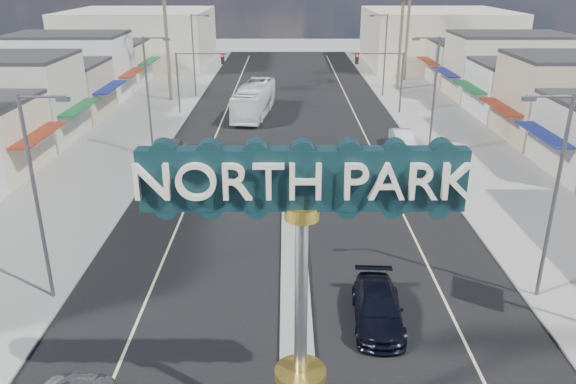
{
  "coord_description": "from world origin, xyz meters",
  "views": [
    {
      "loc": [
        -0.41,
        -11.2,
        13.38
      ],
      "look_at": [
        -0.31,
        11.93,
        4.22
      ],
      "focal_mm": 35.0,
      "sensor_mm": 36.0,
      "label": 1
    }
  ],
  "objects_px": {
    "traffic_signal_right": "(384,71)",
    "streetlight_l_far": "(195,51)",
    "streetlight_l_near": "(39,191)",
    "streetlight_r_mid": "(432,91)",
    "car_parked_right": "(402,139)",
    "streetlight_r_far": "(384,51)",
    "gateway_sign": "(301,270)",
    "streetlight_l_mid": "(150,91)",
    "suv_right": "(378,308)",
    "streetlight_r_near": "(552,190)",
    "traffic_signal_left": "(196,71)",
    "car_parked_left": "(171,151)",
    "city_bus": "(254,100)"
  },
  "relations": [
    {
      "from": "traffic_signal_left",
      "to": "streetlight_r_mid",
      "type": "distance_m",
      "value": 24.11
    },
    {
      "from": "streetlight_r_mid",
      "to": "car_parked_right",
      "type": "distance_m",
      "value": 5.14
    },
    {
      "from": "streetlight_l_mid",
      "to": "suv_right",
      "type": "bearing_deg",
      "value": -57.88
    },
    {
      "from": "traffic_signal_left",
      "to": "streetlight_l_near",
      "type": "height_order",
      "value": "streetlight_l_near"
    },
    {
      "from": "streetlight_r_mid",
      "to": "car_parked_right",
      "type": "height_order",
      "value": "streetlight_r_mid"
    },
    {
      "from": "traffic_signal_left",
      "to": "streetlight_r_mid",
      "type": "height_order",
      "value": "streetlight_r_mid"
    },
    {
      "from": "streetlight_l_near",
      "to": "streetlight_r_mid",
      "type": "xyz_separation_m",
      "value": [
        20.87,
        20.0,
        0.0
      ]
    },
    {
      "from": "streetlight_l_near",
      "to": "suv_right",
      "type": "distance_m",
      "value": 14.53
    },
    {
      "from": "gateway_sign",
      "to": "car_parked_left",
      "type": "xyz_separation_m",
      "value": [
        -9.0,
        26.93,
        -5.14
      ]
    },
    {
      "from": "gateway_sign",
      "to": "traffic_signal_right",
      "type": "bearing_deg",
      "value": 77.67
    },
    {
      "from": "streetlight_l_near",
      "to": "streetlight_l_far",
      "type": "height_order",
      "value": "same"
    },
    {
      "from": "traffic_signal_right",
      "to": "streetlight_r_far",
      "type": "distance_m",
      "value": 8.14
    },
    {
      "from": "streetlight_r_far",
      "to": "streetlight_l_far",
      "type": "bearing_deg",
      "value": 180.0
    },
    {
      "from": "gateway_sign",
      "to": "streetlight_r_near",
      "type": "height_order",
      "value": "gateway_sign"
    },
    {
      "from": "streetlight_r_near",
      "to": "car_parked_left",
      "type": "relative_size",
      "value": 1.94
    },
    {
      "from": "suv_right",
      "to": "streetlight_l_near",
      "type": "bearing_deg",
      "value": 175.65
    },
    {
      "from": "car_parked_left",
      "to": "gateway_sign",
      "type": "bearing_deg",
      "value": -71.88
    },
    {
      "from": "suv_right",
      "to": "car_parked_right",
      "type": "xyz_separation_m",
      "value": [
        5.71,
        24.19,
        0.02
      ]
    },
    {
      "from": "traffic_signal_left",
      "to": "streetlight_l_mid",
      "type": "relative_size",
      "value": 0.67
    },
    {
      "from": "suv_right",
      "to": "car_parked_right",
      "type": "height_order",
      "value": "car_parked_right"
    },
    {
      "from": "traffic_signal_right",
      "to": "streetlight_l_far",
      "type": "relative_size",
      "value": 0.67
    },
    {
      "from": "traffic_signal_left",
      "to": "car_parked_left",
      "type": "relative_size",
      "value": 1.3
    },
    {
      "from": "streetlight_r_far",
      "to": "gateway_sign",
      "type": "bearing_deg",
      "value": -101.78
    },
    {
      "from": "streetlight_l_far",
      "to": "streetlight_r_near",
      "type": "xyz_separation_m",
      "value": [
        20.87,
        -42.0,
        0.0
      ]
    },
    {
      "from": "traffic_signal_left",
      "to": "car_parked_right",
      "type": "height_order",
      "value": "traffic_signal_left"
    },
    {
      "from": "streetlight_r_near",
      "to": "suv_right",
      "type": "xyz_separation_m",
      "value": [
        -7.14,
        -1.87,
        -4.38
      ]
    },
    {
      "from": "suv_right",
      "to": "streetlight_r_near",
      "type": "bearing_deg",
      "value": 18.06
    },
    {
      "from": "streetlight_l_far",
      "to": "city_bus",
      "type": "relative_size",
      "value": 0.81
    },
    {
      "from": "traffic_signal_right",
      "to": "streetlight_l_far",
      "type": "distance_m",
      "value": 21.2
    },
    {
      "from": "streetlight_l_mid",
      "to": "car_parked_right",
      "type": "xyz_separation_m",
      "value": [
        19.43,
        2.32,
        -4.36
      ]
    },
    {
      "from": "streetlight_l_near",
      "to": "suv_right",
      "type": "relative_size",
      "value": 1.9
    },
    {
      "from": "traffic_signal_right",
      "to": "car_parked_right",
      "type": "bearing_deg",
      "value": -90.91
    },
    {
      "from": "streetlight_l_far",
      "to": "car_parked_left",
      "type": "bearing_deg",
      "value": -86.45
    },
    {
      "from": "traffic_signal_right",
      "to": "car_parked_left",
      "type": "relative_size",
      "value": 1.3
    },
    {
      "from": "streetlight_r_near",
      "to": "streetlight_l_near",
      "type": "bearing_deg",
      "value": 180.0
    },
    {
      "from": "streetlight_r_near",
      "to": "streetlight_l_mid",
      "type": "bearing_deg",
      "value": 136.21
    },
    {
      "from": "streetlight_l_near",
      "to": "streetlight_r_mid",
      "type": "height_order",
      "value": "same"
    },
    {
      "from": "streetlight_r_far",
      "to": "car_parked_left",
      "type": "distance_m",
      "value": 30.48
    },
    {
      "from": "traffic_signal_right",
      "to": "streetlight_l_mid",
      "type": "xyz_separation_m",
      "value": [
        -19.62,
        -13.99,
        0.79
      ]
    },
    {
      "from": "streetlight_r_near",
      "to": "traffic_signal_left",
      "type": "bearing_deg",
      "value": 119.99
    },
    {
      "from": "streetlight_r_mid",
      "to": "car_parked_left",
      "type": "height_order",
      "value": "streetlight_r_mid"
    },
    {
      "from": "streetlight_l_mid",
      "to": "streetlight_r_near",
      "type": "bearing_deg",
      "value": -43.79
    },
    {
      "from": "streetlight_r_far",
      "to": "traffic_signal_right",
      "type": "bearing_deg",
      "value": -98.86
    },
    {
      "from": "traffic_signal_right",
      "to": "streetlight_l_far",
      "type": "bearing_deg",
      "value": 157.8
    },
    {
      "from": "traffic_signal_right",
      "to": "streetlight_l_mid",
      "type": "distance_m",
      "value": 24.11
    },
    {
      "from": "traffic_signal_right",
      "to": "car_parked_left",
      "type": "distance_m",
      "value": 23.88
    },
    {
      "from": "traffic_signal_left",
      "to": "streetlight_r_far",
      "type": "relative_size",
      "value": 0.67
    },
    {
      "from": "car_parked_left",
      "to": "car_parked_right",
      "type": "distance_m",
      "value": 18.32
    },
    {
      "from": "streetlight_r_mid",
      "to": "suv_right",
      "type": "relative_size",
      "value": 1.9
    },
    {
      "from": "streetlight_l_mid",
      "to": "car_parked_left",
      "type": "xyz_separation_m",
      "value": [
        1.43,
        -1.09,
        -4.28
      ]
    }
  ]
}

